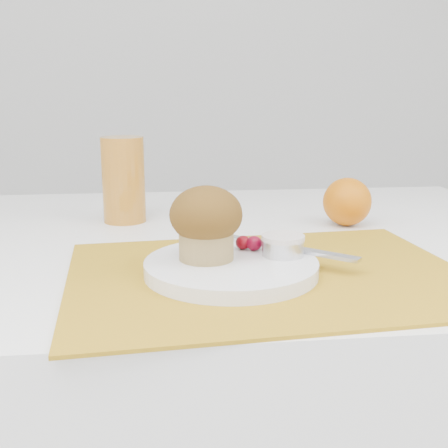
{
  "coord_description": "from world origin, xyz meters",
  "views": [
    {
      "loc": [
        -0.07,
        -0.83,
        0.98
      ],
      "look_at": [
        0.01,
        -0.08,
        0.8
      ],
      "focal_mm": 45.0,
      "sensor_mm": 36.0,
      "label": 1
    }
  ],
  "objects": [
    {
      "name": "table",
      "position": [
        0.0,
        0.05,
        0.38
      ],
      "size": [
        1.2,
        0.8,
        0.75
      ],
      "primitive_type": "cube",
      "color": "white",
      "rests_on": "ground"
    },
    {
      "name": "placemat",
      "position": [
        0.06,
        -0.16,
        0.75
      ],
      "size": [
        0.53,
        0.41,
        0.0
      ],
      "primitive_type": "cube",
      "rotation": [
        0.0,
        0.0,
        0.08
      ],
      "color": "#B18018",
      "rests_on": "table"
    },
    {
      "name": "plate",
      "position": [
        0.01,
        -0.16,
        0.76
      ],
      "size": [
        0.26,
        0.26,
        0.02
      ],
      "primitive_type": "cylinder",
      "rotation": [
        0.0,
        0.0,
        0.23
      ],
      "color": "white",
      "rests_on": "placemat"
    },
    {
      "name": "ramekin",
      "position": [
        0.08,
        -0.14,
        0.78
      ],
      "size": [
        0.07,
        0.07,
        0.02
      ],
      "primitive_type": "cylinder",
      "rotation": [
        0.0,
        0.0,
        0.23
      ],
      "color": "silver",
      "rests_on": "plate"
    },
    {
      "name": "cream",
      "position": [
        0.08,
        -0.14,
        0.8
      ],
      "size": [
        0.07,
        0.07,
        0.01
      ],
      "primitive_type": "cylinder",
      "rotation": [
        0.0,
        0.0,
        -0.23
      ],
      "color": "beige",
      "rests_on": "ramekin"
    },
    {
      "name": "raspberry_near",
      "position": [
        0.03,
        -0.11,
        0.78
      ],
      "size": [
        0.02,
        0.02,
        0.02
      ],
      "primitive_type": "ellipsoid",
      "color": "#4F0208",
      "rests_on": "plate"
    },
    {
      "name": "raspberry_far",
      "position": [
        0.05,
        -0.12,
        0.78
      ],
      "size": [
        0.02,
        0.02,
        0.02
      ],
      "primitive_type": "ellipsoid",
      "color": "#500213",
      "rests_on": "plate"
    },
    {
      "name": "butter_knife",
      "position": [
        0.1,
        -0.12,
        0.77
      ],
      "size": [
        0.16,
        0.14,
        0.0
      ],
      "primitive_type": "cube",
      "rotation": [
        0.0,
        0.0,
        -0.72
      ],
      "color": "silver",
      "rests_on": "plate"
    },
    {
      "name": "orange",
      "position": [
        0.25,
        0.09,
        0.79
      ],
      "size": [
        0.08,
        0.08,
        0.08
      ],
      "primitive_type": "sphere",
      "color": "#D36A07",
      "rests_on": "table"
    },
    {
      "name": "juice_glass",
      "position": [
        -0.14,
        0.17,
        0.83
      ],
      "size": [
        0.08,
        0.08,
        0.15
      ],
      "primitive_type": "cylinder",
      "rotation": [
        0.0,
        0.0,
        0.03
      ],
      "color": "#BA7623",
      "rests_on": "table"
    },
    {
      "name": "muffin",
      "position": [
        -0.02,
        -0.15,
        0.82
      ],
      "size": [
        0.09,
        0.09,
        0.09
      ],
      "color": "#A1854E",
      "rests_on": "plate"
    }
  ]
}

